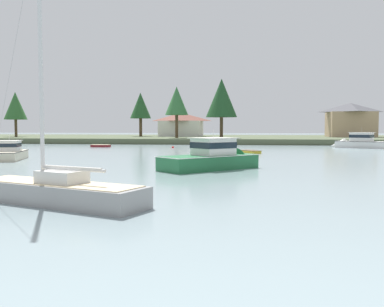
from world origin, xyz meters
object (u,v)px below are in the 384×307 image
dinghy_maroon (101,146)px  mooring_buoy_red (173,147)px  cruiser_cream (12,155)px  cruiser_white (357,144)px  dinghy_yellow (250,152)px  sailboat_grey (55,197)px  cruiser_green (218,162)px  mooring_buoy_yellow (217,146)px

dinghy_maroon → mooring_buoy_red: bearing=-4.5°
mooring_buoy_red → dinghy_maroon: bearing=175.5°
cruiser_cream → mooring_buoy_red: bearing=64.9°
cruiser_white → dinghy_yellow: bearing=-135.4°
cruiser_cream → sailboat_grey: sailboat_grey is taller
cruiser_green → dinghy_maroon: 42.51m
sailboat_grey → dinghy_yellow: bearing=76.8°
dinghy_yellow → mooring_buoy_red: size_ratio=7.67×
cruiser_white → cruiser_green: bearing=-117.9°
cruiser_white → dinghy_yellow: (-17.90, -17.64, -0.47)m
mooring_buoy_red → cruiser_green: bearing=-73.9°
cruiser_cream → dinghy_maroon: bearing=90.3°
cruiser_green → mooring_buoy_red: 36.16m
cruiser_white → mooring_buoy_yellow: (-23.88, 2.90, -0.54)m
dinghy_maroon → mooring_buoy_yellow: size_ratio=8.11×
dinghy_maroon → mooring_buoy_yellow: (19.80, 6.27, -0.09)m
sailboat_grey → mooring_buoy_red: size_ratio=28.71×
mooring_buoy_yellow → cruiser_white: bearing=-6.9°
mooring_buoy_yellow → cruiser_green: bearing=-85.7°
cruiser_green → mooring_buoy_red: size_ratio=19.39×
cruiser_green → mooring_buoy_red: cruiser_green is taller
sailboat_grey → mooring_buoy_red: sailboat_grey is taller
mooring_buoy_red → dinghy_yellow: bearing=-46.0°
dinghy_yellow → mooring_buoy_yellow: bearing=106.2°
cruiser_white → mooring_buoy_red: 31.03m
mooring_buoy_yellow → cruiser_cream: bearing=-119.5°
dinghy_yellow → dinghy_maroon: size_ratio=1.06×
sailboat_grey → cruiser_cream: bearing=124.0°
dinghy_maroon → mooring_buoy_red: (12.96, -1.02, -0.08)m
cruiser_cream → sailboat_grey: size_ratio=0.60×
cruiser_green → dinghy_yellow: bearing=82.6°
cruiser_cream → cruiser_white: 53.95m
cruiser_green → dinghy_yellow: (2.80, 21.49, -0.43)m
cruiser_white → dinghy_maroon: size_ratio=2.84×
cruiser_green → cruiser_white: size_ratio=0.95×
cruiser_cream → cruiser_green: size_ratio=0.88×
cruiser_green → dinghy_maroon: bearing=122.7°
cruiser_white → mooring_buoy_yellow: cruiser_white is taller
dinghy_maroon → mooring_buoy_red: 13.00m
cruiser_green → cruiser_white: bearing=62.1°
dinghy_yellow → mooring_buoy_yellow: 21.39m
cruiser_cream → cruiser_green: (22.85, -7.29, 0.11)m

